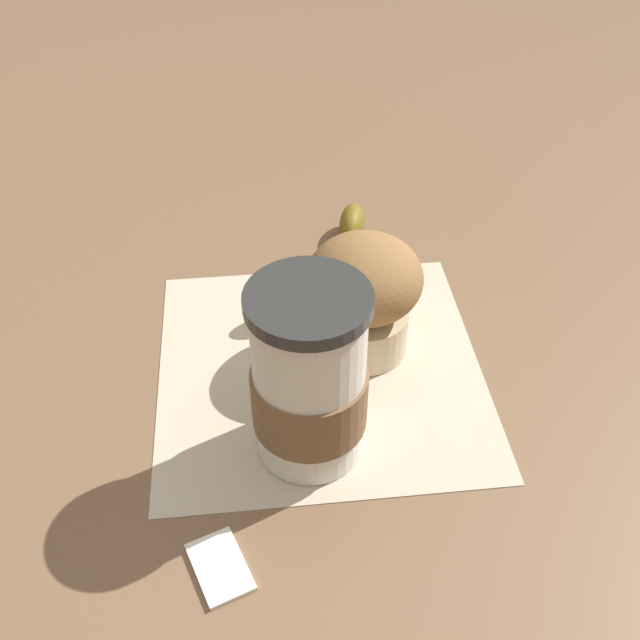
{
  "coord_description": "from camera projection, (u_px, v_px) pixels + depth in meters",
  "views": [
    {
      "loc": [
        -0.42,
        0.15,
        0.44
      ],
      "look_at": [
        0.0,
        0.0,
        0.05
      ],
      "focal_mm": 42.0,
      "sensor_mm": 36.0,
      "label": 1
    }
  ],
  "objects": [
    {
      "name": "sugar_packet",
      "position": [
        220.0,
        566.0,
        0.48
      ],
      "size": [
        0.05,
        0.04,
        0.01
      ],
      "primitive_type": "cube",
      "rotation": [
        0.0,
        0.0,
        0.12
      ],
      "color": "white",
      "rests_on": "ground_plane"
    },
    {
      "name": "banana",
      "position": [
        327.0,
        264.0,
        0.7
      ],
      "size": [
        0.14,
        0.16,
        0.03
      ],
      "color": "yellow",
      "rests_on": "paper_napkin"
    },
    {
      "name": "muffin",
      "position": [
        364.0,
        293.0,
        0.6
      ],
      "size": [
        0.09,
        0.09,
        0.11
      ],
      "color": "beige",
      "rests_on": "paper_napkin"
    },
    {
      "name": "paper_napkin",
      "position": [
        320.0,
        368.0,
        0.62
      ],
      "size": [
        0.32,
        0.32,
        0.0
      ],
      "primitive_type": "cube",
      "rotation": [
        0.0,
        0.0,
        -0.24
      ],
      "color": "beige",
      "rests_on": "ground_plane"
    },
    {
      "name": "ground_plane",
      "position": [
        320.0,
        369.0,
        0.62
      ],
      "size": [
        3.0,
        3.0,
        0.0
      ],
      "primitive_type": "plane",
      "color": "brown"
    },
    {
      "name": "coffee_cup",
      "position": [
        309.0,
        381.0,
        0.52
      ],
      "size": [
        0.08,
        0.08,
        0.14
      ],
      "color": "silver",
      "rests_on": "paper_napkin"
    }
  ]
}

